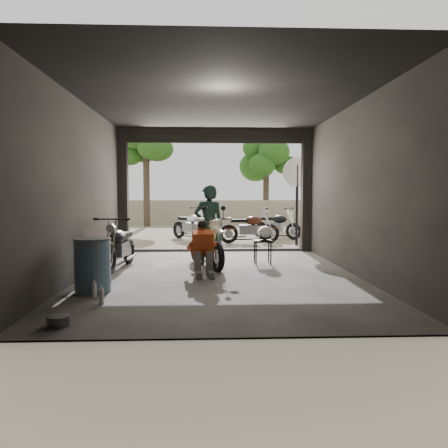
{
  "coord_description": "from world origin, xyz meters",
  "views": [
    {
      "loc": [
        -0.27,
        -7.98,
        1.53
      ],
      "look_at": [
        0.1,
        0.6,
        0.93
      ],
      "focal_mm": 35.0,
      "sensor_mm": 36.0,
      "label": 1
    }
  ],
  "objects": [
    {
      "name": "outside_bike_b",
      "position": [
        1.09,
        5.39,
        0.55
      ],
      "size": [
        1.68,
        0.78,
        1.11
      ],
      "primitive_type": null,
      "rotation": [
        0.0,
        0.0,
        1.64
      ],
      "color": "#411B0F",
      "rests_on": "ground"
    },
    {
      "name": "sign_post",
      "position": [
        2.43,
        4.78,
        1.76
      ],
      "size": [
        0.86,
        0.08,
        2.59
      ],
      "rotation": [
        0.0,
        0.0,
        -0.25
      ],
      "color": "black",
      "rests_on": "ground"
    },
    {
      "name": "oil_drum",
      "position": [
        -2.0,
        -1.27,
        0.42
      ],
      "size": [
        0.7,
        0.7,
        0.84
      ],
      "primitive_type": "cylinder",
      "rotation": [
        0.0,
        0.0,
        0.38
      ],
      "color": "#445E73",
      "rests_on": "ground"
    },
    {
      "name": "rider",
      "position": [
        -0.19,
        1.29,
        0.85
      ],
      "size": [
        0.68,
        0.49,
        1.71
      ],
      "primitive_type": "imported",
      "rotation": [
        0.0,
        0.0,
        3.28
      ],
      "color": "black",
      "rests_on": "ground"
    },
    {
      "name": "tree_left",
      "position": [
        -3.0,
        12.5,
        3.99
      ],
      "size": [
        2.2,
        2.2,
        5.6
      ],
      "color": "#382B1E",
      "rests_on": "ground"
    },
    {
      "name": "ground",
      "position": [
        0.0,
        0.0,
        0.0
      ],
      "size": [
        80.0,
        80.0,
        0.0
      ],
      "primitive_type": "plane",
      "color": "#7A6D56",
      "rests_on": "ground"
    },
    {
      "name": "garage",
      "position": [
        0.0,
        0.55,
        1.28
      ],
      "size": [
        7.0,
        7.13,
        3.2
      ],
      "color": "#2D2B28",
      "rests_on": "ground"
    },
    {
      "name": "tree_right",
      "position": [
        2.8,
        14.0,
        3.56
      ],
      "size": [
        2.2,
        2.2,
        5.0
      ],
      "color": "#382B1E",
      "rests_on": "ground"
    },
    {
      "name": "main_bike",
      "position": [
        -0.25,
        0.98,
        0.53
      ],
      "size": [
        1.18,
        1.73,
        1.07
      ],
      "primitive_type": null,
      "rotation": [
        0.0,
        0.0,
        0.36
      ],
      "color": "#E8E7C4",
      "rests_on": "ground"
    },
    {
      "name": "mechanic",
      "position": [
        -0.31,
        -0.09,
        0.5
      ],
      "size": [
        0.59,
        0.75,
        1.0
      ],
      "primitive_type": null,
      "rotation": [
        0.0,
        0.0,
        0.13
      ],
      "color": "#C24819",
      "rests_on": "ground"
    },
    {
      "name": "boundary_wall",
      "position": [
        0.0,
        14.0,
        0.6
      ],
      "size": [
        18.0,
        0.3,
        1.2
      ],
      "primitive_type": "cube",
      "color": "gray",
      "rests_on": "ground"
    },
    {
      "name": "stool",
      "position": [
        0.97,
        1.36,
        0.45
      ],
      "size": [
        0.38,
        0.38,
        0.53
      ],
      "rotation": [
        0.0,
        0.0,
        -0.12
      ],
      "color": "black",
      "rests_on": "ground"
    },
    {
      "name": "outside_bike_a",
      "position": [
        -0.75,
        6.4,
        0.55
      ],
      "size": [
        1.58,
        1.69,
        1.11
      ],
      "primitive_type": null,
      "rotation": [
        0.0,
        0.0,
        0.71
      ],
      "color": "black",
      "rests_on": "ground"
    },
    {
      "name": "helmet",
      "position": [
        1.02,
        1.42,
        0.68
      ],
      "size": [
        0.32,
        0.34,
        0.3
      ],
      "primitive_type": "ellipsoid",
      "rotation": [
        0.0,
        0.0,
        0.0
      ],
      "color": "white",
      "rests_on": "stool"
    },
    {
      "name": "left_bike",
      "position": [
        -2.0,
        0.86,
        0.53
      ],
      "size": [
        0.83,
        1.64,
        1.07
      ],
      "primitive_type": null,
      "rotation": [
        0.0,
        0.0,
        -0.12
      ],
      "color": "black",
      "rests_on": "ground"
    },
    {
      "name": "outside_bike_c",
      "position": [
        2.14,
        6.66,
        0.53
      ],
      "size": [
        1.66,
        1.44,
        1.06
      ],
      "primitive_type": null,
      "rotation": [
        0.0,
        0.0,
        0.95
      ],
      "color": "black",
      "rests_on": "ground"
    }
  ]
}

